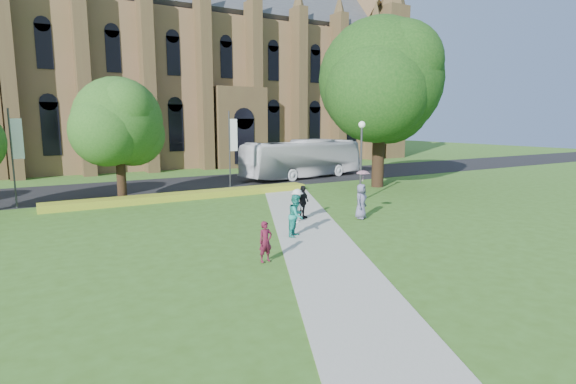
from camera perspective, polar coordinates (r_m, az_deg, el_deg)
ground at (r=20.49m, az=4.50°, el=-5.86°), size 160.00×160.00×0.00m
road at (r=38.31m, az=-12.92°, el=0.92°), size 160.00×10.00×0.02m
footpath at (r=21.29m, az=2.95°, el=-5.22°), size 15.58×28.54×0.04m
flower_hedge at (r=31.27m, az=-12.62°, el=-0.45°), size 18.00×1.40×0.45m
cathedral at (r=60.38m, az=-9.91°, el=16.24°), size 52.60×18.25×28.00m
streetlamp at (r=29.61m, az=9.28°, el=5.11°), size 0.44×0.44×5.24m
large_tree at (r=36.68m, az=11.67°, el=13.70°), size 9.60×9.60×13.20m
street_tree_1 at (r=31.17m, az=-20.78°, el=8.39°), size 5.60×5.60×8.05m
banner_pole_0 at (r=34.23m, az=-7.26°, el=5.82°), size 0.70×0.10×6.00m
banner_pole_1 at (r=31.45m, az=-31.45°, el=4.30°), size 0.70×0.10×6.00m
tour_coach at (r=41.78m, az=1.92°, el=4.24°), size 12.96×4.95×3.52m
pedestrian_0 at (r=16.80m, az=-2.88°, el=-6.31°), size 0.59×0.41×1.54m
pedestrian_1 at (r=20.42m, az=1.05°, el=-2.99°), size 1.19×1.15×1.93m
pedestrian_2 at (r=23.12m, az=1.17°, el=-1.77°), size 1.31×1.18×1.76m
pedestrian_3 at (r=24.14m, az=1.86°, el=-1.28°), size 1.14×0.82×1.79m
pedestrian_4 at (r=24.47m, az=9.25°, el=-1.15°), size 1.10×0.98×1.88m
parasol at (r=24.47m, az=9.50°, el=1.80°), size 0.79×0.79×0.61m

